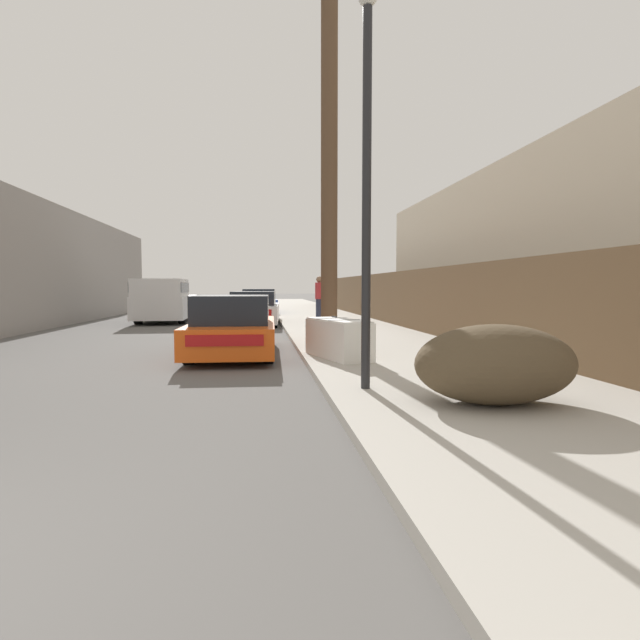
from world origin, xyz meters
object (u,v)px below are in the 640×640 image
(discarded_fridge, at_px, (338,338))
(parked_sports_car_red, at_px, (233,328))
(utility_pole, at_px, (329,149))
(brush_pile, at_px, (495,364))
(car_parked_far, at_px, (258,303))
(street_lamp, at_px, (367,162))
(pickup_truck, at_px, (165,301))
(car_parked_mid, at_px, (254,309))
(pedestrian, at_px, (319,297))

(discarded_fridge, height_order, parked_sports_car_red, parked_sports_car_red)
(utility_pole, bearing_deg, brush_pile, -79.89)
(car_parked_far, distance_m, street_lamp, 20.53)
(pickup_truck, bearing_deg, brush_pile, 110.73)
(parked_sports_car_red, distance_m, car_parked_far, 15.99)
(parked_sports_car_red, bearing_deg, pickup_truck, 108.73)
(discarded_fridge, distance_m, brush_pile, 4.16)
(car_parked_mid, height_order, street_lamp, street_lamp)
(brush_pile, bearing_deg, discarded_fridge, 106.59)
(street_lamp, bearing_deg, discarded_fridge, 87.87)
(parked_sports_car_red, bearing_deg, car_parked_far, 89.62)
(utility_pole, distance_m, street_lamp, 5.20)
(car_parked_far, xyz_separation_m, pickup_truck, (-3.89, -5.14, 0.25))
(discarded_fridge, xyz_separation_m, brush_pile, (1.19, -3.98, 0.09))
(street_lamp, height_order, brush_pile, street_lamp)
(parked_sports_car_red, xyz_separation_m, pedestrian, (3.05, 9.70, 0.46))
(car_parked_mid, distance_m, pedestrian, 2.88)
(car_parked_far, bearing_deg, car_parked_mid, -92.03)
(discarded_fridge, distance_m, parked_sports_car_red, 2.49)
(discarded_fridge, relative_size, brush_pile, 0.99)
(pedestrian, bearing_deg, parked_sports_car_red, -107.48)
(car_parked_far, height_order, brush_pile, car_parked_far)
(parked_sports_car_red, xyz_separation_m, car_parked_mid, (0.39, 8.68, 0.03))
(car_parked_far, height_order, utility_pole, utility_pole)
(discarded_fridge, distance_m, pedestrian, 11.17)
(car_parked_mid, distance_m, car_parked_far, 7.30)
(car_parked_mid, height_order, brush_pile, car_parked_mid)
(car_parked_mid, xyz_separation_m, car_parked_far, (0.16, 7.30, 0.03))
(discarded_fridge, relative_size, utility_pole, 0.21)
(utility_pole, distance_m, pedestrian, 9.78)
(pickup_truck, height_order, brush_pile, pickup_truck)
(car_parked_mid, relative_size, car_parked_far, 1.08)
(car_parked_mid, distance_m, brush_pile, 14.36)
(parked_sports_car_red, relative_size, pedestrian, 2.37)
(car_parked_mid, xyz_separation_m, pedestrian, (2.66, 1.02, 0.43))
(parked_sports_car_red, relative_size, street_lamp, 0.82)
(car_parked_far, distance_m, utility_pole, 15.94)
(pickup_truck, height_order, utility_pole, utility_pole)
(brush_pile, bearing_deg, parked_sports_car_red, 120.94)
(parked_sports_car_red, bearing_deg, brush_pile, -57.47)
(street_lamp, bearing_deg, pedestrian, 85.47)
(utility_pole, height_order, pedestrian, utility_pole)
(discarded_fridge, relative_size, car_parked_mid, 0.40)
(street_lamp, bearing_deg, parked_sports_car_red, 114.01)
(brush_pile, xyz_separation_m, pedestrian, (-0.18, 15.10, 0.47))
(car_parked_mid, bearing_deg, pickup_truck, 153.12)
(parked_sports_car_red, relative_size, car_parked_mid, 0.91)
(car_parked_mid, bearing_deg, pedestrian, 24.05)
(brush_pile, relative_size, pedestrian, 1.05)
(street_lamp, bearing_deg, utility_pole, 87.43)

